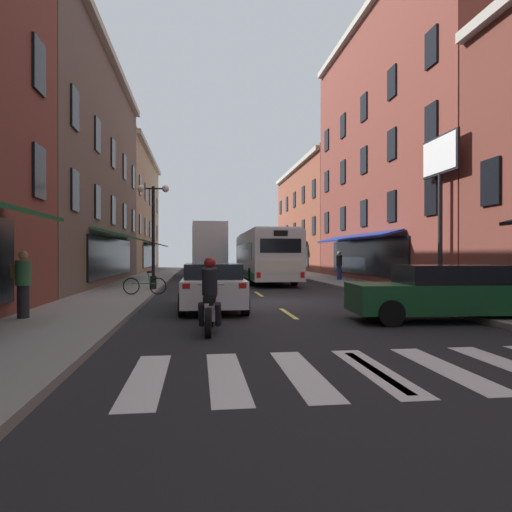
% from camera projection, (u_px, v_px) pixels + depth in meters
% --- Properties ---
extents(ground_plane, '(34.80, 80.00, 0.10)m').
position_uv_depth(ground_plane, '(269.00, 303.00, 16.62)').
color(ground_plane, black).
extents(lane_centre_dashes, '(0.14, 73.90, 0.01)m').
position_uv_depth(lane_centre_dashes, '(271.00, 302.00, 16.37)').
color(lane_centre_dashes, '#DBCC4C').
rests_on(lane_centre_dashes, ground).
extents(crosswalk_near, '(7.10, 2.80, 0.01)m').
position_uv_depth(crosswalk_near, '(375.00, 370.00, 6.70)').
color(crosswalk_near, silver).
rests_on(crosswalk_near, ground).
extents(sidewalk_left, '(3.00, 80.00, 0.14)m').
position_uv_depth(sidewalk_left, '(103.00, 301.00, 15.87)').
color(sidewalk_left, gray).
rests_on(sidewalk_left, ground).
extents(sidewalk_right, '(3.00, 80.00, 0.14)m').
position_uv_depth(sidewalk_right, '(422.00, 297.00, 17.36)').
color(sidewalk_right, gray).
rests_on(sidewalk_right, ground).
extents(billboard_sign, '(0.40, 2.63, 6.33)m').
position_uv_depth(billboard_sign, '(440.00, 175.00, 18.19)').
color(billboard_sign, black).
rests_on(billboard_sign, sidewalk_right).
extents(transit_bus, '(2.74, 12.27, 3.12)m').
position_uv_depth(transit_bus, '(264.00, 256.00, 28.39)').
color(transit_bus, silver).
rests_on(transit_bus, ground).
extents(box_truck, '(2.60, 8.33, 3.98)m').
position_uv_depth(box_truck, '(208.00, 250.00, 34.62)').
color(box_truck, black).
rests_on(box_truck, ground).
extents(sedan_near, '(4.91, 2.19, 1.44)m').
position_uv_depth(sedan_near, '(446.00, 292.00, 11.69)').
color(sedan_near, '#144723').
rests_on(sedan_near, ground).
extents(sedan_mid, '(2.00, 4.65, 1.43)m').
position_uv_depth(sedan_mid, '(213.00, 286.00, 14.17)').
color(sedan_mid, silver).
rests_on(sedan_mid, ground).
extents(sedan_far, '(2.04, 4.68, 1.44)m').
position_uv_depth(sedan_far, '(205.00, 264.00, 46.35)').
color(sedan_far, '#515154').
rests_on(sedan_far, ground).
extents(motorcycle_rider, '(0.62, 2.07, 1.66)m').
position_uv_depth(motorcycle_rider, '(210.00, 300.00, 10.03)').
color(motorcycle_rider, black).
rests_on(motorcycle_rider, ground).
extents(bicycle_near, '(1.71, 0.48, 0.91)m').
position_uv_depth(bicycle_near, '(145.00, 285.00, 17.81)').
color(bicycle_near, black).
rests_on(bicycle_near, sidewalk_left).
extents(pedestrian_near, '(0.52, 0.47, 1.67)m').
position_uv_depth(pedestrian_near, '(23.00, 282.00, 11.23)').
color(pedestrian_near, black).
rests_on(pedestrian_near, sidewalk_left).
extents(pedestrian_mid, '(0.36, 0.36, 1.77)m').
position_uv_depth(pedestrian_mid, '(339.00, 265.00, 28.22)').
color(pedestrian_mid, navy).
rests_on(pedestrian_mid, sidewalk_right).
extents(street_lamp_twin, '(1.42, 0.32, 4.72)m').
position_uv_depth(street_lamp_twin, '(153.00, 231.00, 20.53)').
color(street_lamp_twin, black).
rests_on(street_lamp_twin, sidewalk_left).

